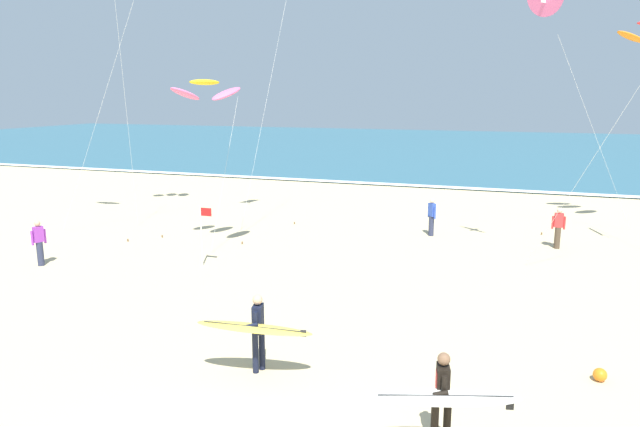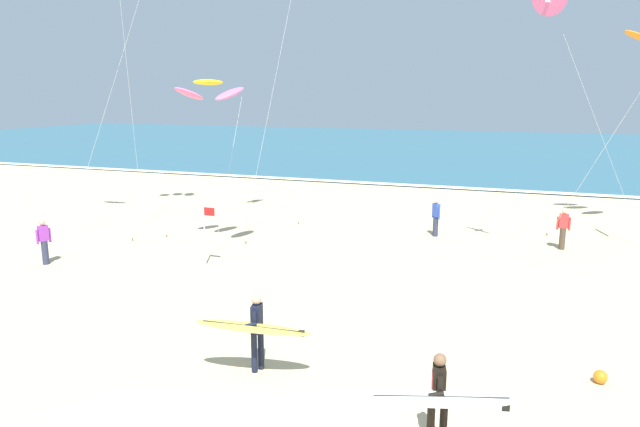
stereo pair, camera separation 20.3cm
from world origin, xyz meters
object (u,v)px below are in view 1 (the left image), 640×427
object	(u,v)px
lifeguard_flag	(203,230)
beach_ball	(600,375)
surfer_lead	(256,328)
bystander_blue_top	(432,217)
bystander_purple_top	(39,243)
kite_arc_golden_far	(205,90)
surfer_trailing	(443,396)
bystander_red_top	(558,228)

from	to	relation	value
lifeguard_flag	beach_ball	size ratio (longest dim) A/B	7.50
surfer_lead	bystander_blue_top	distance (m)	13.56
surfer_lead	bystander_purple_top	bearing A→B (deg)	155.91
kite_arc_golden_far	bystander_purple_top	distance (m)	7.75
surfer_trailing	beach_ball	world-z (taller)	surfer_trailing
bystander_blue_top	beach_ball	world-z (taller)	bystander_blue_top
surfer_trailing	bystander_purple_top	world-z (taller)	surfer_trailing
surfer_lead	bystander_purple_top	distance (m)	11.48
surfer_lead	surfer_trailing	bearing A→B (deg)	-20.39
beach_ball	bystander_red_top	bearing A→B (deg)	91.68
surfer_lead	bystander_red_top	size ratio (longest dim) A/B	1.53
surfer_trailing	bystander_purple_top	xyz separation A→B (m)	(-14.50, 6.18, -0.24)
kite_arc_golden_far	lifeguard_flag	size ratio (longest dim) A/B	3.01
surfer_lead	beach_ball	distance (m)	7.14
kite_arc_golden_far	beach_ball	size ratio (longest dim) A/B	22.56
kite_arc_golden_far	bystander_red_top	bearing A→B (deg)	22.39
bystander_purple_top	beach_ball	world-z (taller)	bystander_purple_top
surfer_lead	bystander_red_top	world-z (taller)	surfer_lead
surfer_lead	beach_ball	world-z (taller)	surfer_lead
bystander_red_top	beach_ball	distance (m)	10.98
surfer_lead	lifeguard_flag	bearing A→B (deg)	128.23
kite_arc_golden_far	bystander_blue_top	size ratio (longest dim) A/B	3.97
surfer_lead	beach_ball	xyz separation A→B (m)	(6.77, 2.09, -0.91)
lifeguard_flag	beach_ball	distance (m)	12.79
surfer_lead	bystander_red_top	distance (m)	14.55
surfer_trailing	bystander_blue_top	size ratio (longest dim) A/B	1.54
surfer_lead	bystander_purple_top	xyz separation A→B (m)	(-10.47, 4.68, -0.23)
bystander_red_top	kite_arc_golden_far	bearing A→B (deg)	-157.61
bystander_red_top	lifeguard_flag	size ratio (longest dim) A/B	0.76
bystander_red_top	surfer_lead	bearing A→B (deg)	-116.32
surfer_lead	kite_arc_golden_far	bearing A→B (deg)	125.49
kite_arc_golden_far	bystander_purple_top	bearing A→B (deg)	-144.87
bystander_purple_top	lifeguard_flag	size ratio (longest dim) A/B	0.76
surfer_trailing	bystander_purple_top	distance (m)	15.76
surfer_trailing	lifeguard_flag	world-z (taller)	lifeguard_flag
bystander_purple_top	beach_ball	xyz separation A→B (m)	(17.24, -2.60, -0.67)
surfer_lead	lifeguard_flag	world-z (taller)	lifeguard_flag
surfer_lead	kite_arc_golden_far	distance (m)	11.01
kite_arc_golden_far	bystander_blue_top	bearing A→B (deg)	36.69
surfer_lead	surfer_trailing	xyz separation A→B (m)	(4.02, -1.50, 0.01)
bystander_blue_top	lifeguard_flag	distance (m)	9.67
surfer_lead	kite_arc_golden_far	size ratio (longest dim) A/B	0.39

